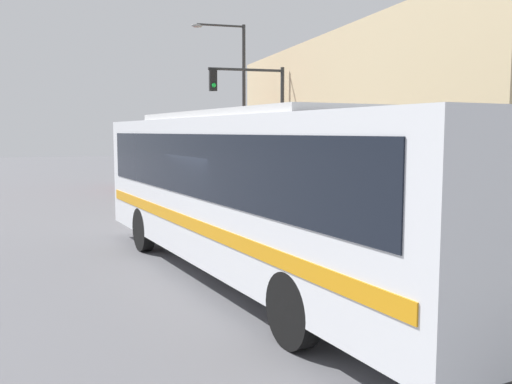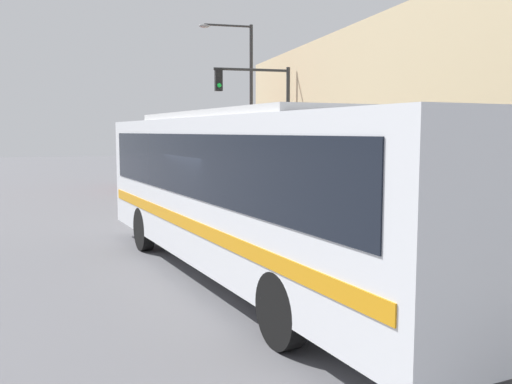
# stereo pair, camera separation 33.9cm
# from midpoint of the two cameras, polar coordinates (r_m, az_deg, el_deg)

# --- Properties ---
(ground_plane) EXTENTS (120.00, 120.00, 0.00)m
(ground_plane) POSITION_cam_midpoint_polar(r_m,az_deg,el_deg) (11.68, -2.87, -8.66)
(ground_plane) COLOR slate
(sidewalk) EXTENTS (2.83, 70.00, 0.13)m
(sidewalk) POSITION_cam_midpoint_polar(r_m,az_deg,el_deg) (32.27, -1.18, 0.92)
(sidewalk) COLOR gray
(sidewalk) RESTS_ON ground_plane
(building_facade) EXTENTS (6.00, 23.95, 7.22)m
(building_facade) POSITION_cam_midpoint_polar(r_m,az_deg,el_deg) (27.26, 11.91, 7.29)
(building_facade) COLOR tan
(building_facade) RESTS_ON ground_plane
(city_bus) EXTENTS (4.63, 12.59, 3.36)m
(city_bus) POSITION_cam_midpoint_polar(r_m,az_deg,el_deg) (11.14, -1.37, 0.83)
(city_bus) COLOR silver
(city_bus) RESTS_ON ground_plane
(delivery_truck) EXTENTS (2.33, 7.15, 2.91)m
(delivery_truck) POSITION_cam_midpoint_polar(r_m,az_deg,el_deg) (31.23, -8.58, 3.49)
(delivery_truck) COLOR #B21919
(delivery_truck) RESTS_ON ground_plane
(fire_hydrant) EXTENTS (0.24, 0.32, 0.76)m
(fire_hydrant) POSITION_cam_midpoint_polar(r_m,az_deg,el_deg) (16.93, 10.89, -2.37)
(fire_hydrant) COLOR red
(fire_hydrant) RESTS_ON sidewalk
(traffic_light_pole) EXTENTS (3.28, 0.35, 5.53)m
(traffic_light_pole) POSITION_cam_midpoint_polar(r_m,az_deg,el_deg) (24.15, -0.24, 8.33)
(traffic_light_pole) COLOR #2D2D2D
(traffic_light_pole) RESTS_ON sidewalk
(parking_meter) EXTENTS (0.14, 0.14, 1.34)m
(parking_meter) POSITION_cam_midpoint_polar(r_m,az_deg,el_deg) (19.95, 6.35, 0.50)
(parking_meter) COLOR #2D2D2D
(parking_meter) RESTS_ON sidewalk
(street_lamp) EXTENTS (2.87, 0.28, 8.41)m
(street_lamp) POSITION_cam_midpoint_polar(r_m,az_deg,el_deg) (30.66, -2.17, 10.02)
(street_lamp) COLOR #2D2D2D
(street_lamp) RESTS_ON sidewalk
(pedestrian_near_corner) EXTENTS (0.34, 0.34, 1.75)m
(pedestrian_near_corner) POSITION_cam_midpoint_polar(r_m,az_deg,el_deg) (17.22, 12.99, -0.54)
(pedestrian_near_corner) COLOR #23283D
(pedestrian_near_corner) RESTS_ON sidewalk
(pedestrian_mid_block) EXTENTS (0.34, 0.34, 1.66)m
(pedestrian_mid_block) POSITION_cam_midpoint_polar(r_m,az_deg,el_deg) (19.89, 8.30, 0.28)
(pedestrian_mid_block) COLOR #47382D
(pedestrian_mid_block) RESTS_ON sidewalk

